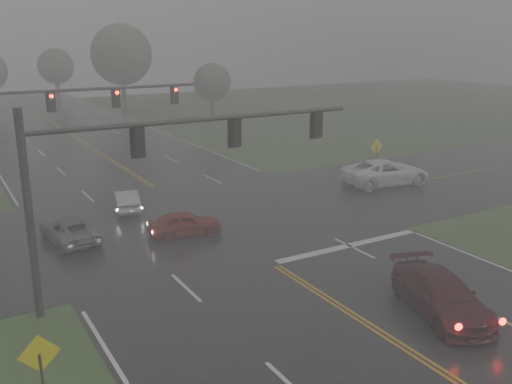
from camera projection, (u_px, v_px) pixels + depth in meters
main_road at (218, 229)px, 30.94m from camera, size 18.00×160.00×0.02m
cross_street at (203, 219)px, 32.61m from camera, size 120.00×14.00×0.02m
stop_bar at (349, 246)px, 28.46m from camera, size 8.50×0.50×0.01m
sedan_maroon at (439, 314)px, 21.60m from camera, size 3.60×5.64×1.52m
sedan_red at (185, 236)px, 29.92m from camera, size 4.04×2.19×1.30m
sedan_silver at (127, 210)px, 34.18m from camera, size 2.05×3.99×1.25m
car_grey at (71, 242)px, 29.04m from camera, size 2.51×4.68×1.25m
pickup_white at (385, 185)px, 40.01m from camera, size 6.63×3.74×1.75m
signal_gantry_near at (144, 160)px, 22.09m from camera, size 14.19×0.34×7.83m
signal_gantry_far at (55, 114)px, 35.31m from camera, size 13.78×0.39×7.75m
sign_diamond_west at (41, 364)px, 15.12m from camera, size 1.10×0.09×2.64m
sign_diamond_east at (376, 151)px, 41.24m from camera, size 1.23×0.14×2.96m
tree_ne_a at (122, 55)px, 73.44m from camera, size 7.83×7.83×11.51m
tree_e_near at (212, 82)px, 69.58m from camera, size 4.61×4.61×6.77m
tree_n_far at (56, 66)px, 88.21m from camera, size 5.48×5.48×8.05m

